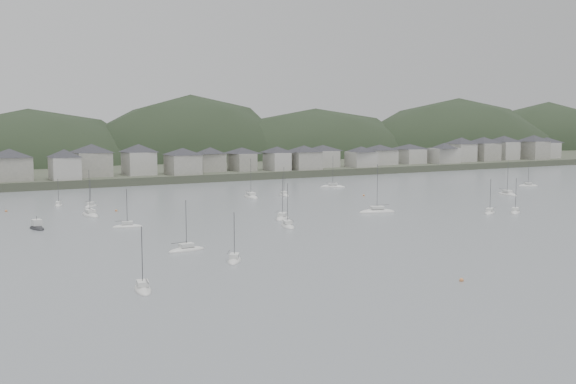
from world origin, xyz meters
TOP-DOWN VIEW (x-y plane):
  - ground at (0.00, 0.00)m, footprint 900.00×900.00m
  - far_shore_land at (0.00, 295.00)m, footprint 900.00×250.00m
  - forested_ridge at (4.83, 269.40)m, footprint 851.55×103.94m
  - waterfront_town at (50.59, 183.34)m, footprint 451.48×28.46m
  - sailboat_lead at (-9.78, 57.66)m, footprint 4.62×8.37m
  - moored_fleet at (-11.90, 63.59)m, footprint 243.51×158.97m
  - motor_launch_far at (-60.93, 82.91)m, footprint 3.42×7.16m
  - mooring_buoys at (-5.96, 63.73)m, footprint 106.81×120.85m

SIDE VIEW (x-z plane):
  - forested_ridge at x=4.83m, z-range -62.57..40.00m
  - ground at x=0.00m, z-range 0.00..0.00m
  - mooring_buoys at x=-5.96m, z-range -0.20..0.50m
  - moored_fleet at x=-11.90m, z-range -6.72..7.07m
  - sailboat_lead at x=-9.78m, z-range -5.28..5.63m
  - motor_launch_far at x=-60.93m, z-range -1.53..2.13m
  - far_shore_land at x=0.00m, z-range 0.00..3.00m
  - waterfront_town at x=50.59m, z-range 2.20..15.12m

